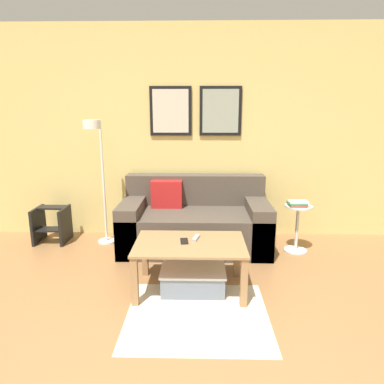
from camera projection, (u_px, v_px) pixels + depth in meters
wall_back at (187, 134)px, 4.19m from camera, size 5.60×0.09×2.55m
area_rug at (197, 315)px, 2.66m from camera, size 1.10×0.96×0.01m
couch at (194, 223)px, 3.97m from camera, size 1.67×0.85×0.80m
coffee_table at (190, 251)px, 2.98m from camera, size 0.96×0.61×0.44m
storage_bin at (193, 279)px, 3.02m from camera, size 0.57×0.39×0.21m
floor_lamp at (98, 161)px, 3.76m from camera, size 0.21×0.50×1.46m
side_table at (297, 224)px, 3.82m from camera, size 0.30×0.30×0.53m
book_stack at (298, 203)px, 3.75m from camera, size 0.22×0.17×0.06m
remote_control at (196, 238)px, 3.05m from camera, size 0.08×0.16×0.02m
cell_phone at (184, 241)px, 2.99m from camera, size 0.08×0.15×0.01m
step_stool at (52, 224)px, 4.12m from camera, size 0.36×0.36×0.42m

